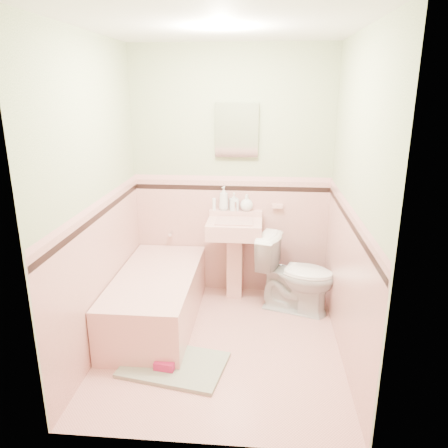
# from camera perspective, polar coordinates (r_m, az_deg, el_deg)

# --- Properties ---
(floor) EXTENTS (2.20, 2.20, 0.00)m
(floor) POSITION_cam_1_polar(r_m,az_deg,el_deg) (3.89, -0.34, -15.33)
(floor) COLOR #E2A094
(floor) RESTS_ON ground
(ceiling) EXTENTS (2.20, 2.20, 0.00)m
(ceiling) POSITION_cam_1_polar(r_m,az_deg,el_deg) (3.29, -0.42, 24.31)
(ceiling) COLOR white
(ceiling) RESTS_ON ground
(wall_back) EXTENTS (2.50, 0.00, 2.50)m
(wall_back) POSITION_cam_1_polar(r_m,az_deg,el_deg) (4.45, 0.98, 6.35)
(wall_back) COLOR beige
(wall_back) RESTS_ON ground
(wall_front) EXTENTS (2.50, 0.00, 2.50)m
(wall_front) POSITION_cam_1_polar(r_m,az_deg,el_deg) (2.34, -2.95, -4.04)
(wall_front) COLOR beige
(wall_front) RESTS_ON ground
(wall_left) EXTENTS (0.00, 2.50, 2.50)m
(wall_left) POSITION_cam_1_polar(r_m,az_deg,el_deg) (3.61, -16.39, 3.02)
(wall_left) COLOR beige
(wall_left) RESTS_ON ground
(wall_right) EXTENTS (0.00, 2.50, 2.50)m
(wall_right) POSITION_cam_1_polar(r_m,az_deg,el_deg) (3.44, 16.48, 2.29)
(wall_right) COLOR beige
(wall_right) RESTS_ON ground
(wainscot_back) EXTENTS (2.00, 0.00, 2.00)m
(wainscot_back) POSITION_cam_1_polar(r_m,az_deg,el_deg) (4.61, 0.93, -1.63)
(wainscot_back) COLOR #E5A599
(wainscot_back) RESTS_ON ground
(wainscot_front) EXTENTS (2.00, 0.00, 2.00)m
(wainscot_front) POSITION_cam_1_polar(r_m,az_deg,el_deg) (2.66, -2.68, -17.10)
(wainscot_front) COLOR #E5A599
(wainscot_front) RESTS_ON ground
(wainscot_left) EXTENTS (0.00, 2.20, 2.20)m
(wainscot_left) POSITION_cam_1_polar(r_m,az_deg,el_deg) (3.82, -15.39, -6.47)
(wainscot_left) COLOR #E5A599
(wainscot_left) RESTS_ON ground
(wainscot_right) EXTENTS (0.00, 2.20, 2.20)m
(wainscot_right) POSITION_cam_1_polar(r_m,az_deg,el_deg) (3.65, 15.42, -7.60)
(wainscot_right) COLOR #E5A599
(wainscot_right) RESTS_ON ground
(accent_back) EXTENTS (2.00, 0.00, 2.00)m
(accent_back) POSITION_cam_1_polar(r_m,az_deg,el_deg) (4.46, 0.95, 4.67)
(accent_back) COLOR black
(accent_back) RESTS_ON ground
(accent_front) EXTENTS (2.00, 0.00, 2.00)m
(accent_front) POSITION_cam_1_polar(r_m,az_deg,el_deg) (2.41, -2.84, -6.77)
(accent_front) COLOR black
(accent_front) RESTS_ON ground
(accent_left) EXTENTS (0.00, 2.20, 2.20)m
(accent_left) POSITION_cam_1_polar(r_m,az_deg,el_deg) (3.64, -15.95, 1.04)
(accent_left) COLOR black
(accent_left) RESTS_ON ground
(accent_right) EXTENTS (0.00, 2.20, 2.20)m
(accent_right) POSITION_cam_1_polar(r_m,az_deg,el_deg) (3.47, 16.00, 0.22)
(accent_right) COLOR black
(accent_right) RESTS_ON ground
(cap_back) EXTENTS (2.00, 0.00, 2.00)m
(cap_back) POSITION_cam_1_polar(r_m,az_deg,el_deg) (4.44, 0.96, 5.93)
(cap_back) COLOR #E2A29C
(cap_back) RESTS_ON ground
(cap_front) EXTENTS (2.00, 0.00, 2.00)m
(cap_front) POSITION_cam_1_polar(r_m,az_deg,el_deg) (2.37, -2.88, -4.56)
(cap_front) COLOR #E2A29C
(cap_front) RESTS_ON ground
(cap_left) EXTENTS (0.00, 2.20, 2.20)m
(cap_left) POSITION_cam_1_polar(r_m,az_deg,el_deg) (3.61, -16.09, 2.56)
(cap_left) COLOR #E2A29C
(cap_left) RESTS_ON ground
(cap_right) EXTENTS (0.00, 2.20, 2.20)m
(cap_right) POSITION_cam_1_polar(r_m,az_deg,el_deg) (3.44, 16.14, 1.81)
(cap_right) COLOR #E2A29C
(cap_right) RESTS_ON ground
(bathtub) EXTENTS (0.70, 1.50, 0.45)m
(bathtub) POSITION_cam_1_polar(r_m,az_deg,el_deg) (4.16, -8.71, -9.67)
(bathtub) COLOR #DDA298
(bathtub) RESTS_ON floor
(tub_faucet) EXTENTS (0.04, 0.12, 0.04)m
(tub_faucet) POSITION_cam_1_polar(r_m,az_deg,el_deg) (4.65, -6.88, -1.20)
(tub_faucet) COLOR silver
(tub_faucet) RESTS_ON wall_back
(sink) EXTENTS (0.54, 0.48, 0.84)m
(sink) POSITION_cam_1_polar(r_m,az_deg,el_deg) (4.45, 1.34, -4.77)
(sink) COLOR #DDA298
(sink) RESTS_ON floor
(sink_faucet) EXTENTS (0.02, 0.02, 0.10)m
(sink_faucet) POSITION_cam_1_polar(r_m,az_deg,el_deg) (4.42, 1.51, 2.27)
(sink_faucet) COLOR silver
(sink_faucet) RESTS_ON sink
(medicine_cabinet) EXTENTS (0.38, 0.04, 0.48)m
(medicine_cabinet) POSITION_cam_1_polar(r_m,az_deg,el_deg) (4.35, 1.65, 12.09)
(medicine_cabinet) COLOR white
(medicine_cabinet) RESTS_ON wall_back
(soap_dish) EXTENTS (0.11, 0.06, 0.04)m
(soap_dish) POSITION_cam_1_polar(r_m,az_deg,el_deg) (4.47, 6.95, 2.33)
(soap_dish) COLOR #DDA298
(soap_dish) RESTS_ON wall_back
(soap_bottle_left) EXTENTS (0.12, 0.12, 0.24)m
(soap_bottle_left) POSITION_cam_1_polar(r_m,az_deg,el_deg) (4.45, -0.04, 3.35)
(soap_bottle_left) COLOR #B2B2B2
(soap_bottle_left) RESTS_ON sink
(soap_bottle_mid) EXTENTS (0.10, 0.10, 0.18)m
(soap_bottle_mid) POSITION_cam_1_polar(r_m,az_deg,el_deg) (4.45, 1.29, 2.92)
(soap_bottle_mid) COLOR #B2B2B2
(soap_bottle_mid) RESTS_ON sink
(soap_bottle_right) EXTENTS (0.16, 0.16, 0.17)m
(soap_bottle_right) POSITION_cam_1_polar(r_m,az_deg,el_deg) (4.44, 2.96, 2.79)
(soap_bottle_right) COLOR #B2B2B2
(soap_bottle_right) RESTS_ON sink
(tube) EXTENTS (0.04, 0.04, 0.12)m
(tube) POSITION_cam_1_polar(r_m,az_deg,el_deg) (4.47, -1.29, 2.60)
(tube) COLOR white
(tube) RESTS_ON sink
(toilet) EXTENTS (0.82, 0.62, 0.75)m
(toilet) POSITION_cam_1_polar(r_m,az_deg,el_deg) (4.32, 9.34, -6.46)
(toilet) COLOR white
(toilet) RESTS_ON floor
(bucket) EXTENTS (0.33, 0.33, 0.25)m
(bucket) POSITION_cam_1_polar(r_m,az_deg,el_deg) (4.60, 7.34, -8.20)
(bucket) COLOR #00139A
(bucket) RESTS_ON floor
(bath_mat) EXTENTS (0.87, 0.66, 0.03)m
(bath_mat) POSITION_cam_1_polar(r_m,az_deg,el_deg) (3.64, -6.50, -17.70)
(bath_mat) COLOR gray
(bath_mat) RESTS_ON floor
(shoe) EXTENTS (0.16, 0.09, 0.06)m
(shoe) POSITION_cam_1_polar(r_m,az_deg,el_deg) (3.56, -7.74, -17.77)
(shoe) COLOR #BF1E59
(shoe) RESTS_ON bath_mat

